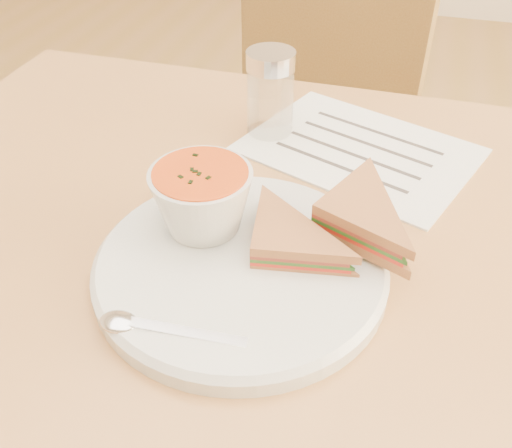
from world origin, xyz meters
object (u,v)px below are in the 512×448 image
(condiment_shaker, at_px, (270,94))
(dining_table, at_px, (263,406))
(soup_bowl, at_px, (202,203))
(plate, at_px, (241,267))
(chair_far, at_px, (283,149))

(condiment_shaker, bearing_deg, dining_table, -76.43)
(dining_table, distance_m, soup_bowl, 0.43)
(dining_table, bearing_deg, soup_bowl, -129.05)
(plate, relative_size, condiment_shaker, 2.52)
(chair_far, relative_size, plate, 3.41)
(plate, xyz_separation_m, condiment_shaker, (-0.05, 0.28, 0.05))
(dining_table, distance_m, chair_far, 0.57)
(plate, xyz_separation_m, soup_bowl, (-0.05, 0.04, 0.04))
(plate, relative_size, soup_bowl, 2.80)
(dining_table, height_order, condiment_shaker, condiment_shaker)
(dining_table, relative_size, condiment_shaker, 8.70)
(dining_table, relative_size, plate, 3.45)
(dining_table, relative_size, chair_far, 1.01)
(chair_far, bearing_deg, condiment_shaker, 115.38)
(chair_far, height_order, condiment_shaker, chair_far)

